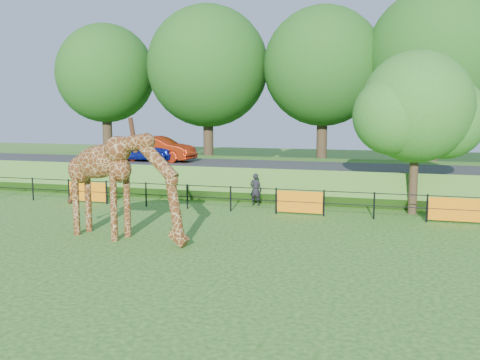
{
  "coord_description": "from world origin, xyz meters",
  "views": [
    {
      "loc": [
        6.74,
        -13.64,
        4.37
      ],
      "look_at": [
        1.74,
        3.48,
        2.0
      ],
      "focal_mm": 40.0,
      "sensor_mm": 36.0,
      "label": 1
    }
  ],
  "objects_px": {
    "giraffe": "(124,186)",
    "tree_east": "(419,111)",
    "visitor": "(256,189)",
    "car_blue": "(143,148)",
    "car_red": "(158,149)"
  },
  "relations": [
    {
      "from": "giraffe",
      "to": "car_red",
      "type": "bearing_deg",
      "value": 122.33
    },
    {
      "from": "car_blue",
      "to": "car_red",
      "type": "distance_m",
      "value": 0.88
    },
    {
      "from": "visitor",
      "to": "car_blue",
      "type": "bearing_deg",
      "value": -22.81
    },
    {
      "from": "giraffe",
      "to": "car_blue",
      "type": "xyz_separation_m",
      "value": [
        -5.18,
        11.88,
        0.33
      ]
    },
    {
      "from": "tree_east",
      "to": "car_red",
      "type": "bearing_deg",
      "value": 161.71
    },
    {
      "from": "car_blue",
      "to": "tree_east",
      "type": "distance_m",
      "value": 15.53
    },
    {
      "from": "car_red",
      "to": "tree_east",
      "type": "xyz_separation_m",
      "value": [
        13.85,
        -4.58,
        2.15
      ]
    },
    {
      "from": "visitor",
      "to": "tree_east",
      "type": "distance_m",
      "value": 7.76
    },
    {
      "from": "car_red",
      "to": "visitor",
      "type": "distance_m",
      "value": 8.44
    },
    {
      "from": "car_red",
      "to": "visitor",
      "type": "xyz_separation_m",
      "value": [
        6.95,
        -4.59,
        -1.39
      ]
    },
    {
      "from": "giraffe",
      "to": "tree_east",
      "type": "relative_size",
      "value": 0.75
    },
    {
      "from": "giraffe",
      "to": "car_red",
      "type": "height_order",
      "value": "giraffe"
    },
    {
      "from": "car_blue",
      "to": "car_red",
      "type": "xyz_separation_m",
      "value": [
        0.87,
        0.12,
        -0.02
      ]
    },
    {
      "from": "giraffe",
      "to": "tree_east",
      "type": "distance_m",
      "value": 12.33
    },
    {
      "from": "giraffe",
      "to": "tree_east",
      "type": "bearing_deg",
      "value": 50.43
    }
  ]
}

